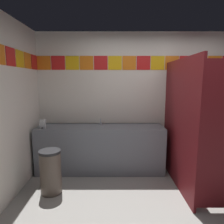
# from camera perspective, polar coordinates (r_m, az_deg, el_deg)

# --- Properties ---
(ground_plane) EXTENTS (9.39, 9.39, 0.00)m
(ground_plane) POSITION_cam_1_polar(r_m,az_deg,el_deg) (2.92, 15.85, -26.31)
(ground_plane) COLOR gray
(wall_back) EXTENTS (4.27, 0.09, 2.56)m
(wall_back) POSITION_cam_1_polar(r_m,az_deg,el_deg) (3.95, 10.36, 3.28)
(wall_back) COLOR silver
(wall_back) RESTS_ON ground_plane
(vanity_counter) EXTENTS (2.29, 0.56, 0.84)m
(vanity_counter) POSITION_cam_1_polar(r_m,az_deg,el_deg) (3.77, -3.48, -10.30)
(vanity_counter) COLOR slate
(vanity_counter) RESTS_ON ground_plane
(faucet_center) EXTENTS (0.04, 0.10, 0.14)m
(faucet_center) POSITION_cam_1_polar(r_m,az_deg,el_deg) (3.73, -3.47, -3.01)
(faucet_center) COLOR silver
(faucet_center) RESTS_ON vanity_counter
(soap_dispenser) EXTENTS (0.09, 0.09, 0.16)m
(soap_dispenser) POSITION_cam_1_polar(r_m,az_deg,el_deg) (3.67, -19.38, -3.26)
(soap_dispenser) COLOR #B7BABF
(soap_dispenser) RESTS_ON vanity_counter
(stall_divider) EXTENTS (0.92, 1.53, 2.00)m
(stall_divider) POSITION_cam_1_polar(r_m,az_deg,el_deg) (3.12, 22.65, -4.15)
(stall_divider) COLOR maroon
(stall_divider) RESTS_ON ground_plane
(toilet) EXTENTS (0.39, 0.49, 0.74)m
(toilet) POSITION_cam_1_polar(r_m,az_deg,el_deg) (4.03, 23.20, -11.62)
(toilet) COLOR white
(toilet) RESTS_ON ground_plane
(trash_bin) EXTENTS (0.32, 0.32, 0.66)m
(trash_bin) POSITION_cam_1_polar(r_m,az_deg,el_deg) (3.23, -17.33, -15.99)
(trash_bin) COLOR brown
(trash_bin) RESTS_ON ground_plane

